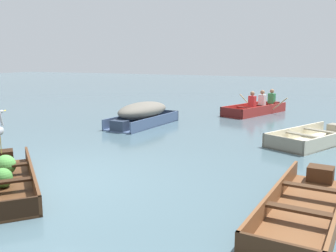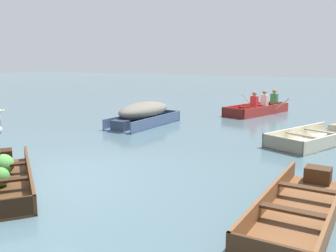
{
  "view_description": "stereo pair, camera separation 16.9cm",
  "coord_description": "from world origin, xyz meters",
  "px_view_note": "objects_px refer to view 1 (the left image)",
  "views": [
    {
      "loc": [
        4.69,
        -5.34,
        2.29
      ],
      "look_at": [
        0.31,
        4.23,
        0.35
      ],
      "focal_mm": 40.0,
      "sensor_mm": 36.0,
      "label": 1
    },
    {
      "loc": [
        4.84,
        -5.27,
        2.29
      ],
      "look_at": [
        0.31,
        4.23,
        0.35
      ],
      "focal_mm": 40.0,
      "sensor_mm": 36.0,
      "label": 2
    }
  ],
  "objects_px": {
    "dinghy_dark_varnish_foreground": "(2,177)",
    "skiff_slate_blue_near_moored": "(142,112)",
    "skiff_cream_mid_moored": "(317,138)",
    "skiff_wooden_brown_far_moored": "(307,203)",
    "rowboat_red_with_crew": "(257,108)"
  },
  "relations": [
    {
      "from": "dinghy_dark_varnish_foreground",
      "to": "skiff_slate_blue_near_moored",
      "type": "relative_size",
      "value": 1.05
    },
    {
      "from": "skiff_cream_mid_moored",
      "to": "rowboat_red_with_crew",
      "type": "distance_m",
      "value": 5.44
    },
    {
      "from": "skiff_slate_blue_near_moored",
      "to": "rowboat_red_with_crew",
      "type": "relative_size",
      "value": 0.9
    },
    {
      "from": "skiff_slate_blue_near_moored",
      "to": "rowboat_red_with_crew",
      "type": "height_order",
      "value": "rowboat_red_with_crew"
    },
    {
      "from": "dinghy_dark_varnish_foreground",
      "to": "skiff_cream_mid_moored",
      "type": "relative_size",
      "value": 1.01
    },
    {
      "from": "dinghy_dark_varnish_foreground",
      "to": "skiff_cream_mid_moored",
      "type": "xyz_separation_m",
      "value": [
        5.06,
        6.04,
        -0.01
      ]
    },
    {
      "from": "skiff_cream_mid_moored",
      "to": "skiff_wooden_brown_far_moored",
      "type": "xyz_separation_m",
      "value": [
        0.13,
        -4.98,
        -0.02
      ]
    },
    {
      "from": "dinghy_dark_varnish_foreground",
      "to": "skiff_slate_blue_near_moored",
      "type": "height_order",
      "value": "skiff_slate_blue_near_moored"
    },
    {
      "from": "dinghy_dark_varnish_foreground",
      "to": "rowboat_red_with_crew",
      "type": "distance_m",
      "value": 11.11
    },
    {
      "from": "dinghy_dark_varnish_foreground",
      "to": "rowboat_red_with_crew",
      "type": "bearing_deg",
      "value": 77.1
    },
    {
      "from": "skiff_cream_mid_moored",
      "to": "skiff_slate_blue_near_moored",
      "type": "bearing_deg",
      "value": 176.99
    },
    {
      "from": "skiff_cream_mid_moored",
      "to": "skiff_wooden_brown_far_moored",
      "type": "height_order",
      "value": "skiff_cream_mid_moored"
    },
    {
      "from": "skiff_cream_mid_moored",
      "to": "skiff_wooden_brown_far_moored",
      "type": "relative_size",
      "value": 0.9
    },
    {
      "from": "skiff_wooden_brown_far_moored",
      "to": "skiff_cream_mid_moored",
      "type": "bearing_deg",
      "value": 91.5
    },
    {
      "from": "skiff_slate_blue_near_moored",
      "to": "skiff_wooden_brown_far_moored",
      "type": "height_order",
      "value": "skiff_slate_blue_near_moored"
    }
  ]
}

